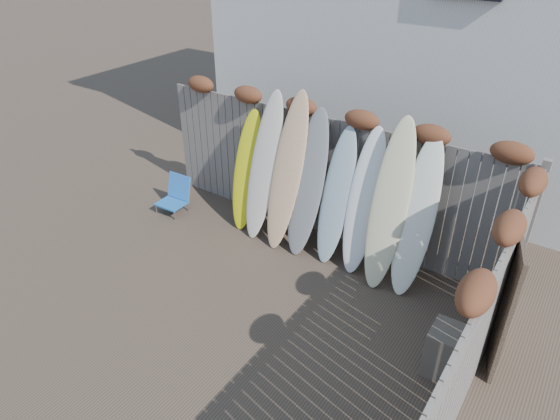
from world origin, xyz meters
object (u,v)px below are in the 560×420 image
Objects in this scene: wooden_crate at (451,353)px; surfboard_0 at (247,171)px; beach_chair at (176,195)px; lattice_panel at (503,296)px.

surfboard_0 reaches higher than wooden_crate.
wooden_crate is 0.30× the size of surfboard_0.
beach_chair is 0.31× the size of surfboard_0.
wooden_crate is (5.22, -0.95, 0.01)m from beach_chair.
wooden_crate is at bearing -24.95° from surfboard_0.
beach_chair is at bearing 169.67° from wooden_crate.
lattice_panel is at bearing -15.41° from surfboard_0.
beach_chair is at bearing -169.10° from surfboard_0.
surfboard_0 reaches higher than lattice_panel.
wooden_crate is 0.36× the size of lattice_panel.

